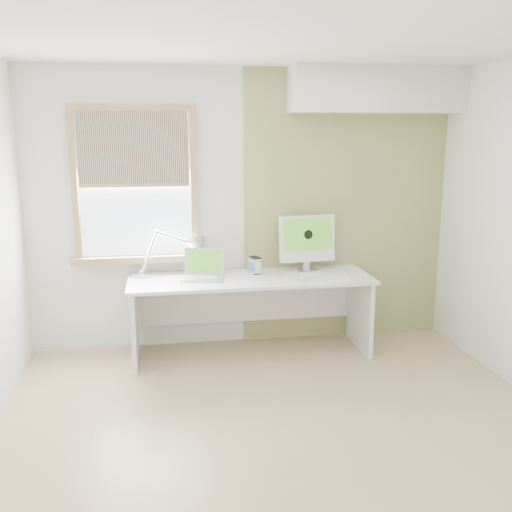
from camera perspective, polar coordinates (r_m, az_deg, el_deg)
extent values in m
cube|color=tan|center=(4.20, 2.47, -16.71)|extent=(4.00, 3.50, 0.02)
cube|color=white|center=(3.72, 2.86, 21.33)|extent=(4.00, 3.50, 0.02)
cube|color=silver|center=(5.45, -1.23, 4.65)|extent=(4.00, 0.02, 2.60)
cube|color=silver|center=(2.12, 12.77, -8.03)|extent=(4.00, 0.02, 2.60)
cube|color=#869057|center=(5.66, 8.89, 4.79)|extent=(2.00, 0.02, 2.60)
cube|color=white|center=(5.54, 11.90, 15.92)|extent=(1.60, 0.40, 0.42)
cube|color=olive|center=(5.38, -17.63, 6.66)|extent=(0.06, 0.06, 1.42)
cube|color=olive|center=(5.34, -6.22, 7.11)|extent=(0.06, 0.06, 1.42)
cube|color=olive|center=(5.32, -12.28, 14.23)|extent=(1.00, 0.06, 0.06)
cube|color=olive|center=(5.42, -11.64, -0.27)|extent=(1.20, 0.14, 0.06)
cube|color=#D1E2F9|center=(5.35, -11.94, 6.94)|extent=(1.00, 0.01, 1.30)
cube|color=beige|center=(5.29, -12.12, 10.40)|extent=(0.98, 0.02, 0.65)
cube|color=olive|center=(5.31, -11.96, 6.89)|extent=(0.98, 0.03, 0.03)
cube|color=white|center=(5.20, -0.51, -2.30)|extent=(2.20, 0.70, 0.03)
cube|color=white|center=(5.25, -11.97, -6.59)|extent=(0.04, 0.64, 0.70)
cube|color=white|center=(5.56, 10.31, -5.46)|extent=(0.04, 0.64, 0.70)
cube|color=white|center=(5.57, -1.02, -4.12)|extent=(2.08, 0.02, 0.48)
cylinder|color=silver|center=(5.33, -11.28, -1.86)|extent=(0.20, 0.20, 0.03)
sphere|color=silver|center=(5.33, -11.29, -1.66)|extent=(0.06, 0.06, 0.05)
cylinder|color=silver|center=(5.30, -10.56, 0.34)|extent=(0.18, 0.05, 0.38)
sphere|color=silver|center=(5.27, -9.83, 2.37)|extent=(0.05, 0.05, 0.05)
cylinder|color=silver|center=(5.28, -7.96, 1.77)|extent=(0.35, 0.04, 0.15)
sphere|color=silver|center=(5.29, -6.10, 1.17)|extent=(0.05, 0.05, 0.04)
cone|color=silver|center=(5.30, -5.75, 0.86)|extent=(0.29, 0.31, 0.23)
cube|color=silver|center=(5.16, -5.34, -2.19)|extent=(0.41, 0.33, 0.02)
cube|color=#B2B5B7|center=(5.16, -5.34, -2.07)|extent=(0.33, 0.22, 0.00)
cube|color=silver|center=(5.25, -5.17, -0.50)|extent=(0.37, 0.15, 0.24)
cube|color=#3B841F|center=(5.24, -5.18, -0.52)|extent=(0.32, 0.12, 0.19)
cylinder|color=silver|center=(5.30, -0.44, -1.75)|extent=(0.08, 0.08, 0.02)
cube|color=silver|center=(5.28, -0.44, -1.06)|extent=(0.06, 0.02, 0.11)
cube|color=#194C99|center=(5.28, -0.44, -1.08)|extent=(0.04, 0.01, 0.08)
cube|color=silver|center=(5.32, -0.10, -0.93)|extent=(0.10, 0.13, 0.16)
cube|color=black|center=(5.31, -0.10, -0.15)|extent=(0.10, 0.14, 0.01)
cube|color=black|center=(5.34, -0.10, -1.68)|extent=(0.10, 0.14, 0.01)
cube|color=silver|center=(5.47, 5.13, -1.39)|extent=(0.21, 0.19, 0.01)
cube|color=silver|center=(5.48, 5.03, -0.37)|extent=(0.07, 0.03, 0.18)
cube|color=white|center=(5.43, 5.11, 1.74)|extent=(0.54, 0.14, 0.44)
cube|color=#3B841F|center=(5.39, 5.23, 2.14)|extent=(0.47, 0.07, 0.29)
cylinder|color=black|center=(5.39, 5.24, 2.14)|extent=(0.09, 0.02, 0.09)
cube|color=white|center=(5.22, 7.08, -2.07)|extent=(0.44, 0.16, 0.02)
cube|color=white|center=(5.22, 7.08, -1.98)|extent=(0.41, 0.12, 0.00)
ellipsoid|color=white|center=(5.13, 4.72, -2.22)|extent=(0.08, 0.10, 0.03)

